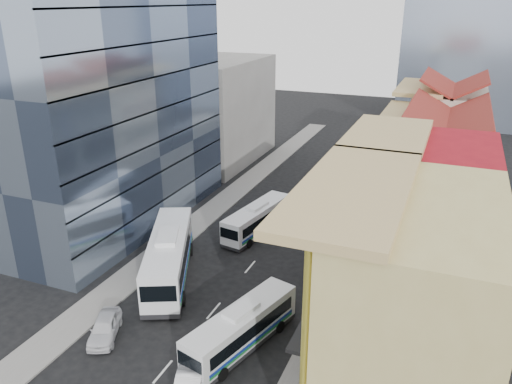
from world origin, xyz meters
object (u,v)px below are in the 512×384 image
at_px(shophouse_tan, 414,304).
at_px(bus_right, 241,327).
at_px(office_tower, 100,74).
at_px(bus_left_near, 169,255).
at_px(bus_left_far, 257,219).
at_px(sedan_left, 105,327).

distance_m(shophouse_tan, bus_right, 11.34).
relative_size(shophouse_tan, office_tower, 0.47).
xyz_separation_m(bus_left_near, bus_left_far, (3.50, 10.53, -0.50)).
distance_m(bus_left_near, bus_right, 10.83).
relative_size(bus_left_near, sedan_left, 2.94).
distance_m(office_tower, bus_left_far, 20.32).
relative_size(bus_left_far, sedan_left, 2.22).
relative_size(bus_right, sedan_left, 2.22).
distance_m(office_tower, bus_left_near, 19.12).
relative_size(shophouse_tan, bus_left_near, 1.11).
height_order(office_tower, bus_right, office_tower).
bearing_deg(shophouse_tan, sedan_left, -172.75).
bearing_deg(bus_left_near, bus_left_far, 46.70).
bearing_deg(office_tower, bus_left_near, -35.02).
relative_size(bus_left_far, bus_right, 1.00).
relative_size(office_tower, bus_left_far, 3.16).
bearing_deg(sedan_left, shophouse_tan, -17.11).
distance_m(bus_right, sedan_left, 9.46).
xyz_separation_m(bus_left_near, bus_right, (9.08, -5.89, -0.49)).
height_order(bus_right, sedan_left, bus_right).
bearing_deg(bus_left_near, bus_right, -57.90).
height_order(office_tower, bus_left_far, office_tower).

